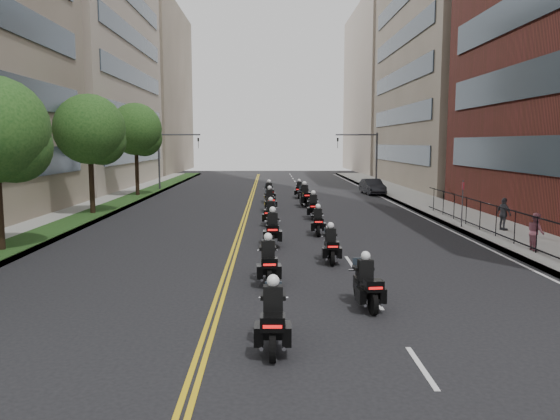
# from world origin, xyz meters

# --- Properties ---
(ground) EXTENTS (160.00, 160.00, 0.00)m
(ground) POSITION_xyz_m (0.00, 0.00, 0.00)
(ground) COLOR black
(ground) RESTS_ON ground
(sidewalk_right) EXTENTS (4.00, 90.00, 0.15)m
(sidewalk_right) POSITION_xyz_m (12.00, 25.00, 0.07)
(sidewalk_right) COLOR gray
(sidewalk_right) RESTS_ON ground
(sidewalk_left) EXTENTS (4.00, 90.00, 0.15)m
(sidewalk_left) POSITION_xyz_m (-12.00, 25.00, 0.07)
(sidewalk_left) COLOR gray
(sidewalk_left) RESTS_ON ground
(grass_strip) EXTENTS (2.00, 90.00, 0.04)m
(grass_strip) POSITION_xyz_m (-11.20, 25.00, 0.17)
(grass_strip) COLOR #203A15
(grass_strip) RESTS_ON sidewalk_left
(building_right_tan) EXTENTS (15.11, 28.00, 30.00)m
(building_right_tan) POSITION_xyz_m (21.48, 48.00, 15.00)
(building_right_tan) COLOR #7E705C
(building_right_tan) RESTS_ON ground
(building_right_far) EXTENTS (15.00, 28.00, 26.00)m
(building_right_far) POSITION_xyz_m (21.50, 78.00, 13.00)
(building_right_far) COLOR #AD9D8B
(building_right_far) RESTS_ON ground
(building_left_mid) EXTENTS (16.11, 28.00, 34.00)m
(building_left_mid) POSITION_xyz_m (-21.98, 48.00, 17.00)
(building_left_mid) COLOR #AD9D8B
(building_left_mid) RESTS_ON ground
(building_left_far) EXTENTS (16.00, 28.00, 26.00)m
(building_left_far) POSITION_xyz_m (-22.00, 78.00, 13.00)
(building_left_far) COLOR #7E705C
(building_left_far) RESTS_ON ground
(iron_fence) EXTENTS (0.05, 28.00, 1.50)m
(iron_fence) POSITION_xyz_m (11.00, 12.00, 0.90)
(iron_fence) COLOR black
(iron_fence) RESTS_ON sidewalk_right
(street_trees) EXTENTS (4.40, 38.40, 7.98)m
(street_trees) POSITION_xyz_m (-11.05, 18.61, 5.13)
(street_trees) COLOR black
(street_trees) RESTS_ON ground
(traffic_signal_right) EXTENTS (4.09, 0.20, 5.60)m
(traffic_signal_right) POSITION_xyz_m (9.54, 42.00, 3.70)
(traffic_signal_right) COLOR #3F3F44
(traffic_signal_right) RESTS_ON ground
(traffic_signal_left) EXTENTS (4.09, 0.20, 5.60)m
(traffic_signal_left) POSITION_xyz_m (-9.54, 42.00, 3.70)
(traffic_signal_left) COLOR #3F3F44
(traffic_signal_left) RESTS_ON ground
(motorcycle_0) EXTENTS (0.53, 2.29, 1.69)m
(motorcycle_0) POSITION_xyz_m (0.13, 1.09, 0.67)
(motorcycle_0) COLOR black
(motorcycle_0) RESTS_ON ground
(motorcycle_1) EXTENTS (0.61, 2.17, 1.60)m
(motorcycle_1) POSITION_xyz_m (2.79, 4.16, 0.63)
(motorcycle_1) COLOR black
(motorcycle_1) RESTS_ON ground
(motorcycle_2) EXTENTS (0.54, 2.27, 1.68)m
(motorcycle_2) POSITION_xyz_m (0.02, 6.91, 0.66)
(motorcycle_2) COLOR black
(motorcycle_2) RESTS_ON ground
(motorcycle_3) EXTENTS (0.49, 2.12, 1.56)m
(motorcycle_3) POSITION_xyz_m (2.45, 10.06, 0.62)
(motorcycle_3) COLOR black
(motorcycle_3) RESTS_ON ground
(motorcycle_4) EXTENTS (0.55, 2.40, 1.77)m
(motorcycle_4) POSITION_xyz_m (0.21, 13.53, 0.70)
(motorcycle_4) COLOR black
(motorcycle_4) RESTS_ON ground
(motorcycle_5) EXTENTS (0.52, 2.12, 1.56)m
(motorcycle_5) POSITION_xyz_m (2.53, 16.48, 0.62)
(motorcycle_5) COLOR black
(motorcycle_5) RESTS_ON ground
(motorcycle_6) EXTENTS (0.66, 2.15, 1.59)m
(motorcycle_6) POSITION_xyz_m (0.13, 19.79, 0.63)
(motorcycle_6) COLOR black
(motorcycle_6) RESTS_ON ground
(motorcycle_7) EXTENTS (0.55, 2.35, 1.74)m
(motorcycle_7) POSITION_xyz_m (2.77, 22.33, 0.69)
(motorcycle_7) COLOR black
(motorcycle_7) RESTS_ON ground
(motorcycle_8) EXTENTS (0.68, 2.36, 1.74)m
(motorcycle_8) POSITION_xyz_m (0.11, 25.94, 0.69)
(motorcycle_8) COLOR black
(motorcycle_8) RESTS_ON ground
(motorcycle_9) EXTENTS (0.76, 2.51, 1.86)m
(motorcycle_9) POSITION_xyz_m (2.66, 28.61, 0.73)
(motorcycle_9) COLOR black
(motorcycle_9) RESTS_ON ground
(motorcycle_10) EXTENTS (0.68, 2.42, 1.79)m
(motorcycle_10) POSITION_xyz_m (0.07, 31.54, 0.71)
(motorcycle_10) COLOR black
(motorcycle_10) RESTS_ON ground
(motorcycle_11) EXTENTS (0.60, 2.17, 1.60)m
(motorcycle_11) POSITION_xyz_m (2.60, 35.01, 0.63)
(motorcycle_11) COLOR black
(motorcycle_11) RESTS_ON ground
(parked_sedan) EXTENTS (1.83, 4.32, 1.39)m
(parked_sedan) POSITION_xyz_m (9.40, 38.09, 0.69)
(parked_sedan) COLOR black
(parked_sedan) RESTS_ON ground
(pedestrian_b) EXTENTS (0.63, 0.79, 1.59)m
(pedestrian_b) POSITION_xyz_m (11.20, 11.49, 0.94)
(pedestrian_b) COLOR #995364
(pedestrian_b) RESTS_ON sidewalk_right
(pedestrian_c) EXTENTS (0.69, 1.06, 1.68)m
(pedestrian_c) POSITION_xyz_m (12.14, 16.79, 0.99)
(pedestrian_c) COLOR #404047
(pedestrian_c) RESTS_ON sidewalk_right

